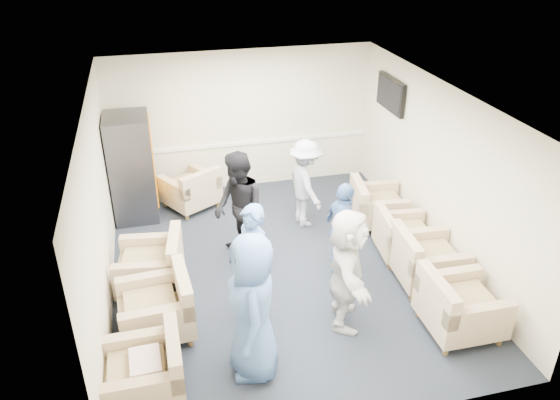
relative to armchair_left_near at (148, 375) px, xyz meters
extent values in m
plane|color=black|center=(2.03, 2.11, -0.35)|extent=(6.00, 6.00, 0.00)
plane|color=white|center=(2.03, 2.11, 2.35)|extent=(6.00, 6.00, 0.00)
cube|color=beige|center=(2.03, 5.11, 1.00)|extent=(5.00, 0.02, 2.70)
cube|color=beige|center=(2.03, -0.89, 1.00)|extent=(5.00, 0.02, 2.70)
cube|color=beige|center=(-0.47, 2.11, 1.00)|extent=(0.02, 6.00, 2.70)
cube|color=beige|center=(4.53, 2.11, 1.00)|extent=(0.02, 6.00, 2.70)
cube|color=white|center=(2.03, 5.09, 0.55)|extent=(4.98, 0.04, 0.06)
cube|color=black|center=(4.47, 3.91, 1.70)|extent=(0.07, 1.00, 0.58)
cube|color=black|center=(4.44, 3.91, 1.70)|extent=(0.01, 0.92, 0.50)
cube|color=#45454C|center=(4.51, 3.91, 1.55)|extent=(0.04, 0.10, 0.25)
cube|color=tan|center=(-0.06, 0.00, -0.08)|extent=(0.88, 0.88, 0.29)
cube|color=#937B51|center=(-0.06, 0.00, 0.11)|extent=(0.61, 0.57, 0.10)
cube|color=tan|center=(0.30, 0.00, 0.27)|extent=(0.15, 0.88, 0.41)
cube|color=tan|center=(0.13, 1.09, -0.07)|extent=(0.96, 0.96, 0.30)
cube|color=#937B51|center=(0.13, 1.09, 0.13)|extent=(0.66, 0.62, 0.11)
cube|color=tan|center=(0.50, 1.12, 0.29)|extent=(0.21, 0.91, 0.43)
cube|color=tan|center=(0.09, 2.09, -0.07)|extent=(1.03, 1.03, 0.30)
cube|color=#937B51|center=(0.09, 2.09, 0.13)|extent=(0.71, 0.67, 0.11)
cube|color=tan|center=(0.47, 2.04, 0.29)|extent=(0.28, 0.92, 0.43)
cube|color=tan|center=(3.95, 0.19, -0.07)|extent=(0.93, 0.93, 0.30)
cube|color=#937B51|center=(3.95, 0.19, 0.14)|extent=(0.65, 0.60, 0.11)
cube|color=tan|center=(3.57, 0.19, 0.30)|extent=(0.16, 0.92, 0.43)
cube|color=tan|center=(4.04, 1.26, -0.07)|extent=(0.96, 0.96, 0.30)
cube|color=#937B51|center=(4.04, 1.26, 0.13)|extent=(0.67, 0.63, 0.11)
cube|color=tan|center=(3.66, 1.28, 0.29)|extent=(0.21, 0.92, 0.43)
cube|color=tan|center=(4.03, 1.99, -0.10)|extent=(0.91, 0.91, 0.27)
cube|color=#937B51|center=(4.03, 1.99, 0.09)|extent=(0.63, 0.59, 0.10)
cube|color=tan|center=(3.69, 2.03, 0.23)|extent=(0.22, 0.83, 0.39)
cube|color=tan|center=(4.02, 3.01, -0.09)|extent=(0.97, 0.97, 0.28)
cube|color=#937B51|center=(4.02, 3.01, 0.11)|extent=(0.67, 0.63, 0.10)
cube|color=tan|center=(3.66, 3.06, 0.26)|extent=(0.26, 0.87, 0.41)
cube|color=tan|center=(0.91, 4.45, -0.09)|extent=(1.17, 1.17, 0.28)
cube|color=#937B51|center=(0.91, 4.45, 0.10)|extent=(0.78, 0.79, 0.10)
cube|color=tan|center=(1.09, 4.14, 0.25)|extent=(0.81, 0.56, 0.40)
cube|color=#45454C|center=(-0.07, 4.37, 0.59)|extent=(0.74, 0.89, 1.87)
cube|color=#F95905|center=(0.31, 4.37, 0.68)|extent=(0.02, 0.75, 1.50)
cube|color=black|center=(0.32, 4.37, -0.10)|extent=(0.02, 0.44, 0.12)
cube|color=black|center=(0.38, 1.43, -0.14)|extent=(0.35, 0.30, 0.42)
sphere|color=black|center=(0.38, 1.43, 0.05)|extent=(0.21, 0.21, 0.21)
cube|color=silver|center=(-0.01, 0.00, 0.18)|extent=(0.34, 0.45, 0.13)
imported|color=#4367A2|center=(1.22, 0.15, 0.58)|extent=(0.69, 0.97, 1.86)
imported|color=#4367A2|center=(1.41, 1.13, 0.49)|extent=(0.65, 0.73, 1.68)
imported|color=black|center=(1.48, 2.50, 0.55)|extent=(0.85, 1.00, 1.80)
imported|color=silver|center=(2.78, 3.35, 0.43)|extent=(0.70, 1.07, 1.55)
imported|color=#4367A2|center=(2.87, 1.71, 0.42)|extent=(0.50, 0.94, 1.53)
imported|color=silver|center=(2.56, 0.72, 0.49)|extent=(0.92, 1.64, 1.68)
camera|label=1|loc=(0.34, -4.63, 4.52)|focal=35.00mm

